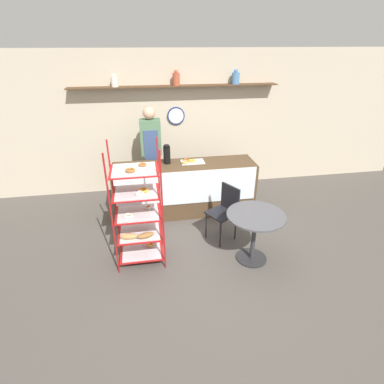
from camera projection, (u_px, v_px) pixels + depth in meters
The scene contains 9 objects.
ground_plane at pixel (197, 251), 4.46m from camera, with size 14.00×14.00×0.00m, color #4C4742.
back_wall at pixel (176, 123), 5.90m from camera, with size 10.00×0.30×2.70m.
display_counter at pixel (185, 189), 5.31m from camera, with size 2.45×0.63×0.92m.
pastry_rack at pixel (138, 214), 3.98m from camera, with size 0.65×0.53×1.71m.
person_worker at pixel (151, 151), 5.49m from camera, with size 0.37×0.23×1.80m.
cafe_table at pixel (255, 226), 4.07m from camera, with size 0.79×0.79×0.74m.
cafe_chair at pixel (226, 207), 4.57m from camera, with size 0.52×0.52×0.87m.
coffee_carafe at pixel (167, 154), 5.07m from camera, with size 0.12×0.12×0.34m.
donut_tray_counter at pixel (190, 161), 5.18m from camera, with size 0.40×0.25×0.05m.
Camera 1 is at (-0.66, -3.52, 2.81)m, focal length 28.00 mm.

